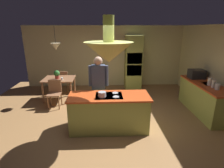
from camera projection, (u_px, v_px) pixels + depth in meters
ground at (109, 124)px, 4.71m from camera, size 8.16×8.16×0.00m
wall_back at (106, 57)px, 7.61m from camera, size 6.80×0.10×2.55m
kitchen_island at (109, 112)px, 4.38m from camera, size 1.95×0.77×0.92m
counter_run_right at (204, 98)px, 5.26m from camera, size 0.73×2.05×0.90m
oven_tower at (133, 62)px, 7.33m from camera, size 0.66×0.62×2.17m
dining_table at (59, 81)px, 6.25m from camera, size 1.06×0.87×0.76m
person_at_island at (99, 84)px, 4.83m from camera, size 0.53×0.23×1.73m
range_hood at (109, 51)px, 3.93m from camera, size 1.10×1.10×1.00m
pendant_light_over_table at (56, 46)px, 5.88m from camera, size 0.32×0.32×0.82m
chair_facing_island at (55, 92)px, 5.67m from camera, size 0.40×0.40×0.87m
chair_by_back_wall at (63, 80)px, 6.92m from camera, size 0.40×0.40×0.87m
potted_plant_on_table at (57, 74)px, 6.10m from camera, size 0.20×0.20×0.30m
cup_on_table at (62, 79)px, 6.00m from camera, size 0.07×0.07×0.09m
canister_flour at (217, 87)px, 4.62m from camera, size 0.12×0.12×0.16m
canister_sugar at (214, 84)px, 4.79m from camera, size 0.11×0.11×0.20m
canister_tea at (210, 82)px, 4.96m from camera, size 0.12×0.12×0.22m
microwave_on_counter at (197, 74)px, 5.66m from camera, size 0.46×0.36×0.28m
cooking_pot_on_cooktop at (102, 94)px, 4.09m from camera, size 0.18×0.18×0.12m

